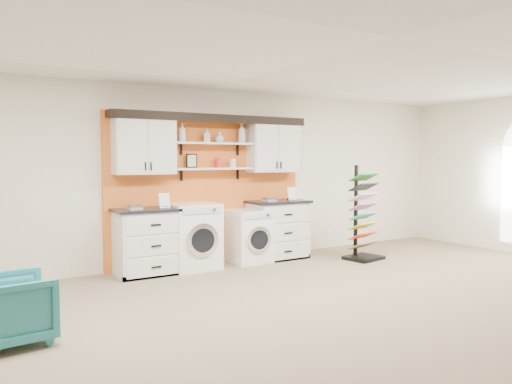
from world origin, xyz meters
TOP-DOWN VIEW (x-y plane):
  - floor at (0.00, 0.00)m, footprint 10.00×10.00m
  - ceiling at (0.00, 0.00)m, footprint 10.00×10.00m
  - wall_back at (0.00, 4.00)m, footprint 10.00×0.00m
  - accent_panel at (0.00, 3.96)m, footprint 3.40×0.07m
  - upper_cabinet_left at (-1.13, 3.79)m, footprint 0.90×0.35m
  - upper_cabinet_right at (1.13, 3.79)m, footprint 0.90×0.35m
  - shelf_lower at (0.00, 3.80)m, footprint 1.32×0.28m
  - shelf_upper at (0.00, 3.80)m, footprint 1.32×0.28m
  - crown_molding at (0.00, 3.81)m, footprint 3.30×0.41m
  - picture_frame at (-0.35, 3.85)m, footprint 0.18×0.02m
  - canister_red at (0.10, 3.80)m, footprint 0.11×0.11m
  - canister_cream at (0.35, 3.80)m, footprint 0.10×0.10m
  - base_cabinet_left at (-1.13, 3.64)m, footprint 0.99×0.66m
  - base_cabinet_right at (1.13, 3.64)m, footprint 1.01×0.66m
  - washer at (-0.42, 3.64)m, footprint 0.72×0.71m
  - dryer at (0.55, 3.64)m, footprint 0.61×0.71m
  - sample_rack at (2.30, 2.83)m, footprint 0.65×0.57m
  - armchair at (-3.11, 1.65)m, footprint 0.77×0.75m
  - soap_bottle_a at (-0.52, 3.80)m, footprint 0.14×0.14m
  - soap_bottle_b at (-0.11, 3.80)m, footprint 0.12×0.13m
  - soap_bottle_c at (0.11, 3.80)m, footprint 0.19×0.19m
  - soap_bottle_d at (0.52, 3.80)m, footprint 0.13×0.13m

SIDE VIEW (x-z plane):
  - floor at x=0.00m, z-range 0.00..0.00m
  - armchair at x=-3.11m, z-range 0.00..0.64m
  - dryer at x=0.55m, z-range 0.00..0.86m
  - base_cabinet_left at x=-1.13m, z-range 0.00..0.97m
  - base_cabinet_right at x=1.13m, z-range 0.00..0.98m
  - washer at x=-0.42m, z-range 0.00..1.01m
  - sample_rack at x=2.30m, z-range -0.28..1.30m
  - accent_panel at x=0.00m, z-range 0.00..2.40m
  - wall_back at x=0.00m, z-range -3.60..6.40m
  - shelf_lower at x=0.00m, z-range 1.52..1.54m
  - canister_cream at x=0.35m, z-range 1.54..1.69m
  - canister_red at x=0.10m, z-range 1.54..1.71m
  - picture_frame at x=-0.35m, z-range 1.54..1.77m
  - upper_cabinet_left at x=-1.13m, z-range 1.46..2.30m
  - upper_cabinet_right at x=1.13m, z-range 1.46..2.30m
  - shelf_upper at x=0.00m, z-range 1.92..1.94m
  - soap_bottle_c at x=0.11m, z-range 1.95..2.12m
  - soap_bottle_b at x=-0.11m, z-range 1.94..2.16m
  - soap_bottle_a at x=-0.52m, z-range 1.95..2.22m
  - soap_bottle_d at x=0.52m, z-range 1.95..2.26m
  - crown_molding at x=0.00m, z-range 2.26..2.39m
  - ceiling at x=0.00m, z-range 2.80..2.80m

